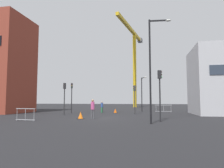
# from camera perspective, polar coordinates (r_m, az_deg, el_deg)

# --- Properties ---
(ground) EXTENTS (160.00, 160.00, 0.00)m
(ground) POSITION_cam_1_polar(r_m,az_deg,el_deg) (20.06, -3.21, -9.75)
(ground) COLOR black
(brick_building) EXTENTS (7.69, 6.91, 13.88)m
(brick_building) POSITION_cam_1_polar(r_m,az_deg,el_deg) (33.44, -29.24, 4.79)
(brick_building) COLOR brown
(brick_building) RESTS_ON ground
(construction_crane) EXTENTS (4.80, 20.57, 20.19)m
(construction_crane) POSITION_cam_1_polar(r_m,az_deg,el_deg) (53.22, 6.26, 8.61)
(construction_crane) COLOR gold
(construction_crane) RESTS_ON ground
(streetlamp_tall) EXTENTS (1.74, 0.30, 8.07)m
(streetlamp_tall) POSITION_cam_1_polar(r_m,az_deg,el_deg) (15.72, 11.50, 6.10)
(streetlamp_tall) COLOR black
(streetlamp_tall) RESTS_ON ground
(streetlamp_short) EXTENTS (0.93, 1.63, 5.42)m
(streetlamp_short) POSITION_cam_1_polar(r_m,az_deg,el_deg) (32.02, 8.70, -1.88)
(streetlamp_short) COLOR black
(streetlamp_short) RESTS_ON ground
(traffic_light_crosswalk) EXTENTS (0.37, 0.24, 3.67)m
(traffic_light_crosswalk) POSITION_cam_1_polar(r_m,az_deg,el_deg) (25.65, 6.50, -3.07)
(traffic_light_crosswalk) COLOR #2D2D30
(traffic_light_crosswalk) RESTS_ON ground
(traffic_light_island) EXTENTS (0.39, 0.30, 4.29)m
(traffic_light_island) POSITION_cam_1_polar(r_m,az_deg,el_deg) (17.17, 13.53, -0.92)
(traffic_light_island) COLOR #232326
(traffic_light_island) RESTS_ON ground
(traffic_light_corner) EXTENTS (0.38, 0.36, 3.86)m
(traffic_light_corner) POSITION_cam_1_polar(r_m,az_deg,el_deg) (24.78, -13.46, -2.65)
(traffic_light_corner) COLOR #2D2D30
(traffic_light_corner) RESTS_ON ground
(traffic_light_near) EXTENTS (0.34, 0.39, 4.16)m
(traffic_light_near) POSITION_cam_1_polar(r_m,az_deg,el_deg) (28.21, -11.46, -2.55)
(traffic_light_near) COLOR #232326
(traffic_light_near) RESTS_ON ground
(pedestrian_walking) EXTENTS (0.34, 0.34, 1.86)m
(pedestrian_walking) POSITION_cam_1_polar(r_m,az_deg,el_deg) (19.50, -5.56, -6.66)
(pedestrian_walking) COLOR #4C4C51
(pedestrian_walking) RESTS_ON ground
(pedestrian_waiting) EXTENTS (0.34, 0.34, 1.62)m
(pedestrian_waiting) POSITION_cam_1_polar(r_m,az_deg,el_deg) (29.09, -2.92, -6.34)
(pedestrian_waiting) COLOR #2D844C
(pedestrian_waiting) RESTS_ON ground
(safety_barrier_front) EXTENTS (2.45, 0.35, 1.08)m
(safety_barrier_front) POSITION_cam_1_polar(r_m,az_deg,el_deg) (31.48, 14.51, -6.75)
(safety_barrier_front) COLOR #9EA0A5
(safety_barrier_front) RESTS_ON ground
(safety_barrier_left_run) EXTENTS (1.94, 0.23, 1.08)m
(safety_barrier_left_run) POSITION_cam_1_polar(r_m,az_deg,el_deg) (18.96, -23.55, -7.96)
(safety_barrier_left_run) COLOR #9EA0A5
(safety_barrier_left_run) RESTS_ON ground
(traffic_cone_by_barrier) EXTENTS (0.66, 0.66, 0.67)m
(traffic_cone_by_barrier) POSITION_cam_1_polar(r_m,az_deg,el_deg) (19.58, -8.99, -8.91)
(traffic_cone_by_barrier) COLOR black
(traffic_cone_by_barrier) RESTS_ON ground
(traffic_cone_on_verge) EXTENTS (0.60, 0.60, 0.61)m
(traffic_cone_on_verge) POSITION_cam_1_polar(r_m,az_deg,el_deg) (28.38, 0.95, -7.71)
(traffic_cone_on_verge) COLOR black
(traffic_cone_on_verge) RESTS_ON ground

